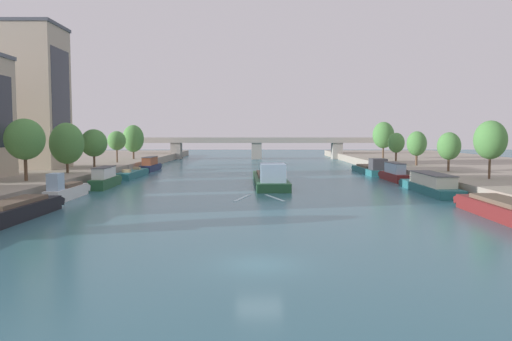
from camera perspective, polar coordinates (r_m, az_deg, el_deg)
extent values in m
plane|color=#336675|center=(27.50, 0.21, -10.72)|extent=(400.00, 400.00, 0.00)
cube|color=gray|center=(91.33, -26.55, -0.18)|extent=(36.00, 170.00, 1.64)
cube|color=gray|center=(91.48, 26.43, -0.17)|extent=(36.00, 170.00, 1.64)
cube|color=#235633|center=(70.45, 1.39, -1.16)|extent=(4.75, 22.09, 1.01)
cube|color=#235633|center=(81.73, 0.96, -0.34)|extent=(3.98, 1.33, 0.87)
cube|color=#235633|center=(70.40, 1.39, -0.72)|extent=(4.83, 22.09, 0.06)
cube|color=#9EBCD6|center=(62.87, 1.76, -0.24)|extent=(3.23, 4.48, 2.28)
cube|color=black|center=(65.04, 1.65, 0.21)|extent=(2.49, 0.10, 0.64)
cube|color=brown|center=(72.57, 1.30, -0.41)|extent=(3.55, 11.51, 0.36)
cylinder|color=#232328|center=(63.83, 2.27, -0.71)|extent=(0.07, 0.07, 1.10)
cube|color=#A5D1DB|center=(55.37, 1.98, -3.14)|extent=(2.15, 5.83, 0.03)
cube|color=#A5D1DB|center=(55.25, -1.75, -3.15)|extent=(1.85, 5.90, 0.03)
cube|color=black|center=(44.76, -26.86, -4.57)|extent=(3.20, 14.91, 1.21)
cube|color=black|center=(51.64, -22.78, -3.20)|extent=(2.68, 1.33, 0.97)
cube|color=black|center=(44.68, -26.89, -3.77)|extent=(3.26, 14.91, 0.06)
cube|color=brown|center=(45.95, -26.02, -3.26)|extent=(2.39, 7.77, 0.36)
cube|color=silver|center=(58.28, -20.95, -2.45)|extent=(1.67, 9.29, 1.22)
cube|color=silver|center=(62.94, -19.38, -1.83)|extent=(1.52, 1.27, 0.98)
cube|color=silver|center=(58.21, -20.97, -1.83)|extent=(1.70, 9.29, 0.06)
cube|color=#9EBCD6|center=(55.19, -22.13, -1.22)|extent=(1.21, 1.86, 1.78)
cube|color=black|center=(56.04, -21.78, -0.86)|extent=(0.96, 0.04, 0.50)
cube|color=brown|center=(59.06, -20.66, -1.53)|extent=(1.28, 4.83, 0.36)
cylinder|color=#232328|center=(55.48, -21.75, -1.53)|extent=(0.07, 0.07, 1.10)
cube|color=#235633|center=(69.16, -17.02, -1.34)|extent=(2.27, 9.46, 1.25)
cube|color=#235633|center=(74.02, -16.02, -0.87)|extent=(1.89, 1.32, 0.99)
cube|color=#235633|center=(69.11, -17.03, -0.80)|extent=(2.31, 9.46, 0.06)
cube|color=white|center=(68.60, -17.14, -0.24)|extent=(1.81, 6.07, 1.37)
cube|color=#4C4C51|center=(68.55, -17.16, 0.36)|extent=(1.93, 6.25, 0.08)
cylinder|color=#232328|center=(66.27, -17.42, -0.52)|extent=(0.07, 0.07, 1.10)
cube|color=#23666B|center=(83.66, -14.10, -0.42)|extent=(2.37, 12.71, 1.05)
cube|color=#23666B|center=(90.12, -13.03, -0.01)|extent=(2.11, 1.25, 0.89)
cube|color=#23666B|center=(83.62, -14.11, -0.04)|extent=(2.41, 12.71, 0.06)
cube|color=tan|center=(86.30, -13.64, 0.25)|extent=(1.11, 0.91, 0.40)
cube|color=tan|center=(80.18, -14.75, -0.04)|extent=(1.23, 1.12, 0.48)
cylinder|color=#232328|center=(79.83, -14.58, 0.17)|extent=(0.07, 0.07, 1.10)
cube|color=#1E284C|center=(98.28, -12.12, 0.30)|extent=(2.18, 10.14, 1.13)
cube|color=#1E284C|center=(103.54, -11.46, 0.57)|extent=(1.95, 1.27, 0.93)
cube|color=#1E284C|center=(98.24, -12.12, 0.65)|extent=(2.22, 10.15, 0.06)
cube|color=#9E5133|center=(97.70, -12.20, 1.08)|extent=(1.76, 6.50, 1.46)
cube|color=#4C4C51|center=(97.67, -12.20, 1.53)|extent=(1.88, 6.69, 0.08)
cylinder|color=#232328|center=(95.18, -12.35, 0.89)|extent=(0.07, 0.07, 1.10)
cube|color=maroon|center=(45.87, 27.06, -4.38)|extent=(3.45, 15.45, 1.20)
cube|color=maroon|center=(53.12, 23.23, -3.02)|extent=(3.05, 1.30, 0.97)
cube|color=maroon|center=(45.79, 27.09, -3.60)|extent=(3.52, 15.45, 0.06)
cube|color=brown|center=(47.14, 26.27, -3.10)|extent=(2.63, 8.05, 0.36)
cube|color=#23666B|center=(63.97, 19.10, -1.97)|extent=(3.06, 15.08, 0.94)
cube|color=#23666B|center=(71.42, 17.06, -1.22)|extent=(2.82, 1.22, 0.83)
cube|color=#23666B|center=(63.92, 19.11, -1.52)|extent=(3.12, 15.08, 0.06)
cube|color=beige|center=(63.15, 19.35, -0.96)|extent=(2.49, 9.65, 1.34)
cube|color=#4C4C51|center=(63.09, 19.36, -0.32)|extent=(2.67, 9.94, 0.08)
cylinder|color=#232328|center=(59.79, 20.93, -1.39)|extent=(0.07, 0.07, 1.10)
cube|color=maroon|center=(78.26, 15.32, -0.72)|extent=(2.06, 9.39, 1.13)
cube|color=maroon|center=(83.05, 14.32, -0.35)|extent=(1.77, 1.28, 0.93)
cube|color=maroon|center=(78.21, 15.33, -0.29)|extent=(2.10, 9.39, 0.06)
cube|color=#9EBCD6|center=(77.71, 15.44, 0.26)|extent=(1.65, 6.02, 1.52)
cube|color=#4C4C51|center=(77.66, 15.46, 0.85)|extent=(1.76, 6.20, 0.08)
cylinder|color=#232328|center=(75.58, 16.16, -0.02)|extent=(0.07, 0.07, 1.10)
cube|color=#23666B|center=(92.15, 12.77, -0.01)|extent=(3.63, 15.40, 0.96)
cube|color=#23666B|center=(99.92, 11.66, 0.38)|extent=(3.19, 1.27, 0.84)
cube|color=#23666B|center=(92.11, 12.78, 0.30)|extent=(3.70, 15.40, 0.06)
cube|color=#38383D|center=(87.02, 13.62, 0.71)|extent=(2.56, 3.12, 1.90)
cube|color=black|center=(88.49, 13.37, 0.96)|extent=(2.00, 0.07, 0.53)
cube|color=brown|center=(93.58, 12.55, 0.49)|extent=(2.76, 8.02, 0.36)
cylinder|color=#232328|center=(87.76, 13.83, 0.47)|extent=(0.07, 0.07, 1.10)
cylinder|color=brown|center=(63.79, -25.01, 0.50)|extent=(0.39, 0.39, 3.53)
ellipsoid|color=#4C8942|center=(63.69, -25.09, 3.26)|extent=(4.51, 4.51, 4.77)
cylinder|color=brown|center=(74.74, -20.93, 0.72)|extent=(0.37, 0.37, 2.55)
ellipsoid|color=#4C8942|center=(74.64, -20.99, 2.92)|extent=(4.68, 4.68, 5.77)
cylinder|color=brown|center=(86.62, -18.18, 1.29)|extent=(0.36, 0.36, 2.72)
ellipsoid|color=#4C8942|center=(86.54, -18.22, 3.01)|extent=(4.32, 4.32, 4.52)
cylinder|color=brown|center=(99.64, -15.78, 1.82)|extent=(0.29, 0.29, 3.16)
ellipsoid|color=#4C8942|center=(99.58, -15.81, 3.31)|extent=(3.48, 3.48, 3.67)
cylinder|color=brown|center=(112.02, -14.00, 2.01)|extent=(0.40, 0.40, 2.83)
ellipsoid|color=#4C8942|center=(111.95, -14.02, 3.57)|extent=(4.57, 4.57, 5.90)
cylinder|color=brown|center=(66.87, 24.99, 0.61)|extent=(0.28, 0.28, 3.44)
ellipsoid|color=#4C8942|center=(66.77, 25.07, 3.19)|extent=(3.88, 3.88, 4.70)
cylinder|color=brown|center=(77.80, 21.00, 0.86)|extent=(0.34, 0.34, 2.59)
ellipsoid|color=#4C8942|center=(77.71, 21.05, 2.63)|extent=(3.34, 3.34, 4.02)
cylinder|color=brown|center=(90.80, 17.71, 1.39)|extent=(0.39, 0.39, 2.62)
ellipsoid|color=#4C8942|center=(90.73, 17.75, 2.96)|extent=(3.38, 3.38, 4.25)
cylinder|color=brown|center=(104.02, 15.56, 1.76)|extent=(0.37, 0.37, 2.59)
ellipsoid|color=#4C8942|center=(103.95, 15.59, 3.08)|extent=(3.28, 3.28, 4.00)
cylinder|color=brown|center=(115.52, 14.18, 2.26)|extent=(0.38, 0.38, 3.58)
ellipsoid|color=#4C8942|center=(115.46, 14.21, 3.95)|extent=(4.75, 4.75, 5.90)
cube|color=#B2A38E|center=(87.37, -25.46, 7.45)|extent=(12.67, 9.10, 22.03)
cube|color=#4C515B|center=(88.80, -25.70, 14.72)|extent=(13.05, 9.37, 0.50)
cube|color=#232833|center=(84.95, -21.57, 8.41)|extent=(0.04, 7.28, 13.22)
cube|color=#9E998E|center=(141.26, -0.09, 3.31)|extent=(69.54, 4.40, 0.60)
cube|color=#9E998E|center=(139.25, -0.09, 3.60)|extent=(69.54, 0.30, 0.90)
cube|color=#9E998E|center=(143.25, -0.09, 3.62)|extent=(69.54, 0.30, 0.90)
cube|color=#9E998E|center=(143.12, -9.25, 2.23)|extent=(2.80, 3.60, 4.58)
cube|color=#9E998E|center=(141.32, -0.09, 2.26)|extent=(2.80, 3.60, 4.58)
cube|color=#9E998E|center=(143.17, 9.07, 2.23)|extent=(2.80, 3.60, 4.58)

